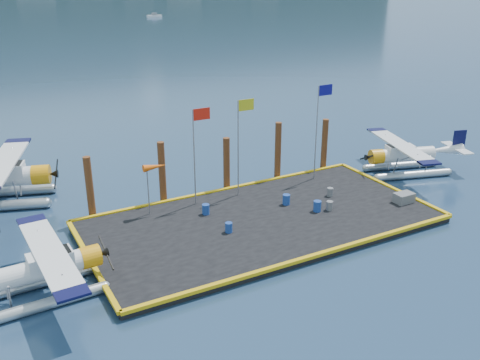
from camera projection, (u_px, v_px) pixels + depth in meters
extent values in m
plane|color=#182F48|center=(262.00, 225.00, 31.31)|extent=(4000.00, 4000.00, 0.00)
cube|color=black|center=(262.00, 222.00, 31.24)|extent=(20.00, 10.00, 0.40)
cylinder|color=#9CA3AA|center=(34.00, 284.00, 24.97)|extent=(5.52, 0.77, 0.53)
cylinder|color=#9CA3AA|center=(44.00, 305.00, 23.41)|extent=(5.52, 0.77, 0.53)
cylinder|color=silver|center=(39.00, 270.00, 23.83)|extent=(4.17, 1.15, 0.98)
cube|color=silver|center=(50.00, 261.00, 23.98)|extent=(1.99, 1.06, 0.80)
cube|color=black|center=(56.00, 256.00, 24.04)|extent=(1.28, 0.99, 0.49)
cylinder|color=orange|center=(90.00, 257.00, 24.95)|extent=(0.93, 1.07, 1.03)
cube|color=black|center=(106.00, 252.00, 25.31)|extent=(0.14, 1.98, 1.00)
cube|color=silver|center=(49.00, 252.00, 23.81)|extent=(1.68, 8.04, 0.11)
cube|color=black|center=(31.00, 220.00, 26.85)|extent=(1.37, 0.86, 0.12)
cube|color=black|center=(72.00, 293.00, 20.78)|extent=(1.37, 0.86, 0.12)
cube|color=silver|center=(4.00, 171.00, 33.49)|extent=(2.63, 1.88, 0.97)
cube|color=black|center=(9.00, 168.00, 33.47)|extent=(1.79, 1.55, 0.59)
cylinder|color=orange|center=(41.00, 175.00, 33.99)|extent=(1.42, 1.53, 1.25)
cube|color=black|center=(56.00, 174.00, 34.14)|extent=(0.82, 2.30, 1.21)
cube|color=silver|center=(3.00, 163.00, 33.29)|extent=(4.60, 9.73, 0.13)
cube|color=black|center=(18.00, 141.00, 37.54)|extent=(1.84, 1.43, 0.14)
cylinder|color=#9CA3AA|center=(413.00, 175.00, 38.21)|extent=(5.48, 2.11, 0.54)
cylinder|color=#9CA3AA|center=(400.00, 165.00, 40.00)|extent=(5.48, 2.11, 0.54)
cylinder|color=silver|center=(406.00, 154.00, 38.63)|extent=(4.28, 2.14, 0.99)
cube|color=silver|center=(400.00, 151.00, 38.41)|extent=(2.17, 1.51, 0.81)
cube|color=black|center=(397.00, 149.00, 38.29)|extent=(1.47, 1.26, 0.49)
cylinder|color=orange|center=(376.00, 157.00, 38.17)|extent=(1.16, 1.25, 1.04)
cube|color=black|center=(367.00, 157.00, 38.02)|extent=(0.62, 1.93, 1.01)
cube|color=silver|center=(401.00, 145.00, 38.24)|extent=(3.60, 8.12, 0.11)
cube|color=black|center=(429.00, 163.00, 34.73)|extent=(1.52, 1.16, 0.12)
cube|color=black|center=(377.00, 130.00, 41.75)|extent=(1.52, 1.16, 0.12)
cube|color=black|center=(459.00, 140.00, 39.13)|extent=(0.98, 0.39, 1.52)
cube|color=silver|center=(457.00, 148.00, 39.33)|extent=(1.65, 3.15, 0.09)
cylinder|color=navy|center=(206.00, 209.00, 31.66)|extent=(0.44, 0.44, 0.62)
cylinder|color=#59595E|center=(330.00, 206.00, 32.20)|extent=(0.41, 0.41, 0.57)
cylinder|color=navy|center=(317.00, 206.00, 32.03)|extent=(0.47, 0.47, 0.66)
cylinder|color=navy|center=(229.00, 227.00, 29.49)|extent=(0.41, 0.41, 0.57)
cylinder|color=#59595E|center=(330.00, 192.00, 34.21)|extent=(0.39, 0.39, 0.55)
cylinder|color=navy|center=(286.00, 200.00, 32.97)|extent=(0.46, 0.46, 0.64)
cube|color=#59595E|center=(404.00, 198.00, 33.28)|extent=(1.21, 0.80, 0.60)
cylinder|color=gray|center=(194.00, 158.00, 32.04)|extent=(0.08, 0.08, 6.00)
cube|color=red|center=(201.00, 114.00, 31.31)|extent=(1.10, 0.03, 0.70)
cylinder|color=gray|center=(238.00, 149.00, 33.34)|extent=(0.08, 0.08, 6.20)
cube|color=gold|center=(246.00, 105.00, 32.58)|extent=(1.10, 0.03, 0.70)
cylinder|color=gray|center=(316.00, 134.00, 35.97)|extent=(0.08, 0.08, 6.50)
cube|color=navy|center=(325.00, 90.00, 35.15)|extent=(1.10, 0.03, 0.70)
cylinder|color=gray|center=(148.00, 191.00, 31.25)|extent=(0.07, 0.07, 3.00)
cone|color=#D5510B|center=(155.00, 167.00, 30.96)|extent=(1.40, 0.44, 0.44)
cylinder|color=#4C2915|center=(90.00, 189.00, 31.18)|extent=(0.44, 0.44, 4.00)
cylinder|color=#4C2915|center=(162.00, 174.00, 33.15)|extent=(0.44, 0.44, 4.20)
cylinder|color=#4C2915|center=(227.00, 165.00, 35.24)|extent=(0.44, 0.44, 3.80)
cylinder|color=#4C2915|center=(278.00, 153.00, 36.93)|extent=(0.44, 0.44, 4.30)
cylinder|color=#4C2915|center=(324.00, 146.00, 38.78)|extent=(0.44, 0.44, 4.00)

